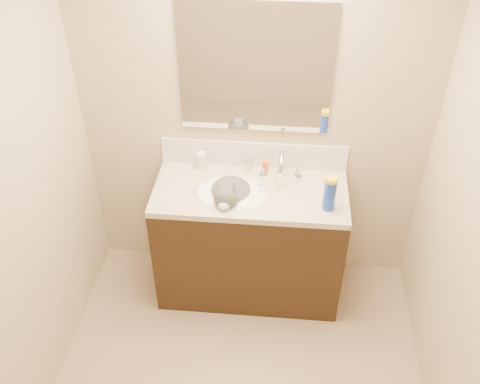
% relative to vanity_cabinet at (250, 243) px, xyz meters
% --- Properties ---
extents(room_shell, '(2.24, 2.54, 2.52)m').
position_rel_vanity_cabinet_xyz_m(room_shell, '(0.00, -0.97, 1.08)').
color(room_shell, tan).
rests_on(room_shell, ground).
extents(vanity_cabinet, '(1.20, 0.55, 0.82)m').
position_rel_vanity_cabinet_xyz_m(vanity_cabinet, '(0.00, 0.00, 0.00)').
color(vanity_cabinet, black).
rests_on(vanity_cabinet, ground).
extents(counter_slab, '(1.20, 0.55, 0.04)m').
position_rel_vanity_cabinet_xyz_m(counter_slab, '(0.00, 0.00, 0.43)').
color(counter_slab, '#C4B69A').
rests_on(counter_slab, vanity_cabinet).
extents(basin, '(0.45, 0.36, 0.14)m').
position_rel_vanity_cabinet_xyz_m(basin, '(-0.12, -0.03, 0.38)').
color(basin, white).
rests_on(basin, vanity_cabinet).
extents(faucet, '(0.28, 0.20, 0.21)m').
position_rel_vanity_cabinet_xyz_m(faucet, '(0.18, 0.14, 0.54)').
color(faucet, silver).
rests_on(faucet, counter_slab).
extents(cat, '(0.32, 0.41, 0.32)m').
position_rel_vanity_cabinet_xyz_m(cat, '(-0.12, -0.03, 0.42)').
color(cat, '#4A484A').
rests_on(cat, basin).
extents(backsplash, '(1.20, 0.02, 0.18)m').
position_rel_vanity_cabinet_xyz_m(backsplash, '(0.00, 0.26, 0.54)').
color(backsplash, silver).
rests_on(backsplash, counter_slab).
extents(mirror, '(0.90, 0.02, 0.80)m').
position_rel_vanity_cabinet_xyz_m(mirror, '(0.00, 0.26, 1.13)').
color(mirror, white).
rests_on(mirror, room_shell).
extents(pill_bottle, '(0.08, 0.08, 0.12)m').
position_rel_vanity_cabinet_xyz_m(pill_bottle, '(-0.33, 0.21, 0.51)').
color(pill_bottle, silver).
rests_on(pill_bottle, counter_slab).
extents(pill_label, '(0.08, 0.08, 0.04)m').
position_rel_vanity_cabinet_xyz_m(pill_label, '(-0.33, 0.21, 0.50)').
color(pill_label, orange).
rests_on(pill_label, pill_bottle).
extents(silver_jar, '(0.07, 0.07, 0.06)m').
position_rel_vanity_cabinet_xyz_m(silver_jar, '(-0.04, 0.22, 0.48)').
color(silver_jar, '#B7B7BC').
rests_on(silver_jar, counter_slab).
extents(amber_bottle, '(0.04, 0.04, 0.09)m').
position_rel_vanity_cabinet_xyz_m(amber_bottle, '(0.08, 0.19, 0.50)').
color(amber_bottle, '#DB5A19').
rests_on(amber_bottle, counter_slab).
extents(toothbrush, '(0.03, 0.13, 0.01)m').
position_rel_vanity_cabinet_xyz_m(toothbrush, '(0.06, 0.05, 0.45)').
color(toothbrush, silver).
rests_on(toothbrush, counter_slab).
extents(toothbrush_head, '(0.02, 0.03, 0.02)m').
position_rel_vanity_cabinet_xyz_m(toothbrush_head, '(0.06, 0.05, 0.46)').
color(toothbrush_head, '#668DD8').
rests_on(toothbrush_head, counter_slab).
extents(spray_can, '(0.09, 0.09, 0.20)m').
position_rel_vanity_cabinet_xyz_m(spray_can, '(0.47, -0.13, 0.55)').
color(spray_can, '#1A3BBA').
rests_on(spray_can, counter_slab).
extents(spray_cap, '(0.08, 0.08, 0.04)m').
position_rel_vanity_cabinet_xyz_m(spray_cap, '(0.47, -0.13, 0.65)').
color(spray_cap, yellow).
rests_on(spray_cap, spray_can).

